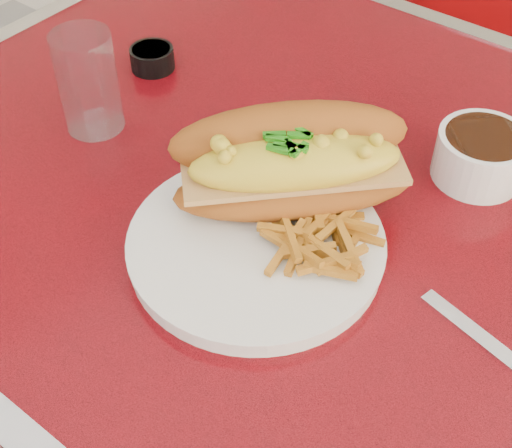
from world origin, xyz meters
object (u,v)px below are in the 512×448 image
Objects in this scene: fork at (326,217)px; water_tumbler at (88,82)px; diner_table at (360,305)px; dinner_plate at (256,245)px; gravy_ramekin at (481,155)px; sauce_cup_left at (152,57)px; mac_hoagie at (293,163)px.

fork is 1.11× the size of water_tumbler.
dinner_plate reaches higher than diner_table.
diner_table is at bearing -116.54° from gravy_ramekin.
water_tumbler is (-0.34, -0.08, 0.22)m from diner_table.
sauce_cup_left is (-0.31, 0.18, 0.01)m from dinner_plate.
diner_table is 18.88× the size of sauce_cup_left.
dinner_plate is 4.24× the size of sauce_cup_left.
mac_hoagie is 2.13× the size of water_tumbler.
sauce_cup_left is 0.14m from water_tumbler.
sauce_cup_left is (-0.38, 0.05, 0.18)m from diner_table.
sauce_cup_left reaches higher than dinner_plate.
diner_table is 9.15× the size of fork.
diner_table is at bearing 12.93° from water_tumbler.
gravy_ramekin is at bearing 25.86° from water_tumbler.
gravy_ramekin is at bearing 8.23° from sauce_cup_left.
sauce_cup_left is (-0.35, 0.11, -0.00)m from fork.
dinner_plate is at bearing -128.12° from mac_hoagie.
dinner_plate is 1.07× the size of mac_hoagie.
gravy_ramekin is (0.09, 0.17, 0.01)m from fork.
mac_hoagie is at bearing -127.62° from gravy_ramekin.
dinner_plate is 0.08m from fork.
fork is 0.37m from sauce_cup_left.
mac_hoagie is (-0.01, 0.07, 0.05)m from dinner_plate.
fork is at bearing -17.66° from sauce_cup_left.
gravy_ramekin is 0.44m from sauce_cup_left.
fork is at bearing 3.85° from water_tumbler.
mac_hoagie reaches higher than sauce_cup_left.
sauce_cup_left is (-0.30, 0.11, -0.05)m from mac_hoagie.
diner_table is at bearing -9.09° from mac_hoagie.
mac_hoagie is 1.92× the size of fork.
sauce_cup_left is 0.54× the size of water_tumbler.
water_tumbler is at bearing 107.00° from fork.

